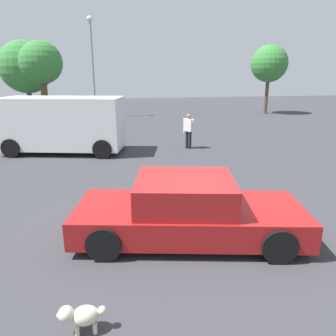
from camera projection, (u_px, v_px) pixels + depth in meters
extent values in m
plane|color=#38383D|center=(185.00, 231.00, 6.69)|extent=(80.00, 80.00, 0.00)
cube|color=maroon|center=(189.00, 218.00, 6.29)|extent=(4.76, 2.76, 0.54)
cube|color=maroon|center=(185.00, 192.00, 6.14)|extent=(2.21, 2.02, 0.57)
cube|color=slate|center=(230.00, 192.00, 6.12)|extent=(0.41, 1.48, 0.48)
cube|color=slate|center=(139.00, 192.00, 6.16)|extent=(0.41, 1.48, 0.48)
cylinder|color=black|center=(255.00, 207.00, 7.09)|extent=(0.67, 0.36, 0.64)
cylinder|color=black|center=(279.00, 245.00, 5.49)|extent=(0.67, 0.36, 0.64)
cylinder|color=black|center=(120.00, 206.00, 7.16)|extent=(0.67, 0.36, 0.64)
cylinder|color=black|center=(104.00, 244.00, 5.56)|extent=(0.67, 0.36, 0.64)
ellipsoid|color=beige|center=(85.00, 315.00, 4.01)|extent=(0.35, 0.26, 0.25)
sphere|color=beige|center=(66.00, 314.00, 3.94)|extent=(0.20, 0.20, 0.20)
sphere|color=beige|center=(60.00, 315.00, 3.93)|extent=(0.09, 0.09, 0.09)
cylinder|color=beige|center=(77.00, 332.00, 3.97)|extent=(0.06, 0.06, 0.13)
cylinder|color=beige|center=(78.00, 324.00, 4.10)|extent=(0.06, 0.06, 0.13)
cylinder|color=beige|center=(95.00, 329.00, 4.01)|extent=(0.06, 0.06, 0.13)
cylinder|color=beige|center=(95.00, 321.00, 4.14)|extent=(0.06, 0.06, 0.13)
sphere|color=beige|center=(102.00, 310.00, 4.04)|extent=(0.11, 0.11, 0.11)
cube|color=white|center=(63.00, 123.00, 13.14)|extent=(5.25, 3.22, 2.09)
cube|color=slate|center=(6.00, 111.00, 13.12)|extent=(0.49, 1.67, 0.84)
cylinder|color=black|center=(11.00, 148.00, 12.56)|extent=(0.80, 0.44, 0.76)
cylinder|color=black|center=(33.00, 139.00, 14.40)|extent=(0.80, 0.44, 0.76)
cylinder|color=black|center=(103.00, 149.00, 12.39)|extent=(0.80, 0.44, 0.76)
cylinder|color=black|center=(113.00, 140.00, 14.23)|extent=(0.80, 0.44, 0.76)
cylinder|color=black|center=(190.00, 140.00, 14.07)|extent=(0.13, 0.13, 0.78)
cylinder|color=black|center=(187.00, 140.00, 14.18)|extent=(0.13, 0.13, 0.78)
cube|color=white|center=(189.00, 125.00, 13.94)|extent=(0.44, 0.46, 0.55)
cylinder|color=white|center=(193.00, 127.00, 13.81)|extent=(0.09, 0.09, 0.65)
cylinder|color=white|center=(184.00, 126.00, 14.09)|extent=(0.09, 0.09, 0.65)
sphere|color=#936B4C|center=(189.00, 116.00, 13.83)|extent=(0.21, 0.21, 0.21)
cylinder|color=gray|center=(93.00, 71.00, 24.00)|extent=(0.14, 0.14, 7.00)
sphere|color=silver|center=(90.00, 19.00, 22.97)|extent=(0.44, 0.44, 0.44)
cylinder|color=brown|center=(30.00, 101.00, 26.56)|extent=(0.37, 0.37, 2.24)
sphere|color=#387F38|center=(26.00, 67.00, 25.79)|extent=(4.26, 4.26, 4.26)
cylinder|color=brown|center=(45.00, 103.00, 20.16)|extent=(0.42, 0.42, 2.96)
sphere|color=#387F38|center=(41.00, 62.00, 19.46)|extent=(2.61, 2.61, 2.61)
cylinder|color=brown|center=(266.00, 96.00, 26.75)|extent=(0.28, 0.28, 2.97)
sphere|color=#387F38|center=(269.00, 64.00, 26.01)|extent=(3.00, 3.00, 3.00)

